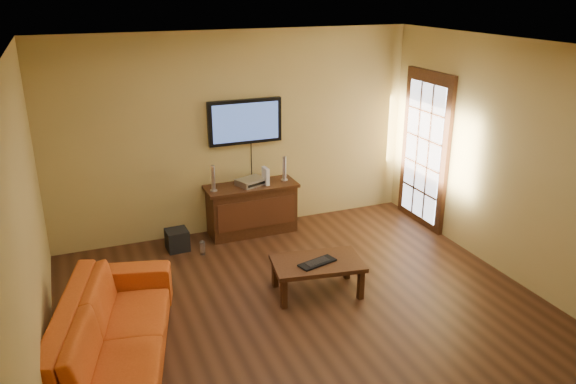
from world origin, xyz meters
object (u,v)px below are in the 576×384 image
game_console (266,176)px  subwoofer (177,240)px  speaker_right (284,169)px  sofa (112,323)px  television (245,122)px  av_receiver (251,182)px  media_console (252,209)px  speaker_left (213,179)px  keyboard (317,263)px  coffee_table (317,266)px  bottle (202,248)px

game_console → subwoofer: 1.44m
speaker_right → subwoofer: bearing=-173.4°
sofa → speaker_right: bearing=-33.7°
television → subwoofer: (-1.07, -0.36, -1.38)m
sofa → av_receiver: (2.07, 2.31, 0.29)m
media_console → speaker_right: speaker_right is taller
speaker_left → keyboard: speaker_left is taller
television → coffee_table: television is taller
sofa → keyboard: bearing=-64.7°
av_receiver → speaker_right: bearing=-19.8°
av_receiver → game_console: bearing=-34.9°
media_console → coffee_table: media_console is taller
coffee_table → subwoofer: coffee_table is taller
av_receiver → subwoofer: size_ratio=1.37×
coffee_table → av_receiver: 1.88m
television → speaker_right: (0.49, -0.18, -0.67)m
sofa → bottle: sofa is taller
sofa → av_receiver: sofa is taller
media_console → bottle: bearing=-152.7°
speaker_right → keyboard: size_ratio=0.75×
subwoofer → television: bearing=15.8°
subwoofer → media_console: bearing=5.8°
av_receiver → subwoofer: (-1.08, -0.18, -0.60)m
speaker_left → sofa: bearing=-124.2°
sofa → subwoofer: 2.37m
speaker_right → bottle: bearing=-161.4°
keyboard → media_console: bearing=93.9°
av_receiver → game_console: game_console is taller
coffee_table → speaker_right: size_ratio=3.09×
media_console → av_receiver: (0.01, 0.02, 0.38)m
speaker_left → keyboard: size_ratio=0.76×
game_console → subwoofer: bearing=-177.2°
keyboard → coffee_table: bearing=63.8°
sofa → game_console: bearing=-30.9°
bottle → keyboard: 1.75m
television → keyboard: (0.13, -2.06, -1.12)m
speaker_right → game_console: 0.30m
speaker_right → speaker_left: bearing=-177.1°
media_console → television: size_ratio=1.24×
av_receiver → bottle: (-0.81, -0.43, -0.64)m
game_console → coffee_table: bearing=-94.3°
speaker_right → bottle: 1.56m
subwoofer → bottle: (0.26, -0.26, -0.05)m
subwoofer → av_receiver: bearing=6.6°
sofa → speaker_left: speaker_left is taller
sofa → game_console: game_console is taller
bottle → game_console: bearing=20.9°
television → av_receiver: bearing=-88.0°
television → coffee_table: size_ratio=0.95×
coffee_table → game_console: (0.05, 1.78, 0.47)m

